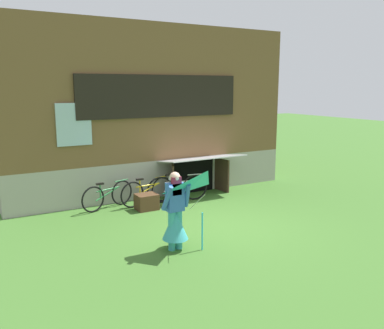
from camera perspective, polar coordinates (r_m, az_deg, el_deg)
The scene contains 8 objects.
ground_plane at distance 9.81m, azimuth 3.60°, elevation -8.44°, with size 60.00×60.00×0.00m, color #3D6B28.
log_house at distance 14.15m, azimuth -8.64°, elevation 7.72°, with size 8.73×6.03×4.99m.
person at distance 8.22m, azimuth -2.34°, elevation -7.35°, with size 0.61×0.52×1.59m.
kite at distance 7.79m, azimuth 2.21°, elevation -3.82°, with size 1.00×1.04×1.55m.
bicycle_silver at distance 11.67m, azimuth -2.00°, elevation -3.27°, with size 1.75×0.39×0.81m.
bicycle_yellow at distance 11.42m, azimuth -6.19°, elevation -3.71°, with size 1.69×0.33×0.78m.
bicycle_green at distance 11.23m, azimuth -11.62°, elevation -4.21°, with size 1.57×0.55×0.75m.
wooden_crate at distance 11.02m, azimuth -6.33°, elevation -5.17°, with size 0.55×0.47×0.42m, color #4C331E.
Camera 1 is at (-5.12, -7.71, 3.23)m, focal length 38.41 mm.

